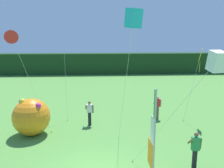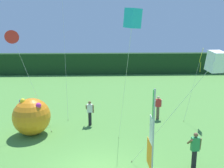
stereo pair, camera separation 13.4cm
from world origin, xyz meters
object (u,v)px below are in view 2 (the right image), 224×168
Objects in this scene: person_near_banner at (158,107)px; kite_red_delta_3 at (12,37)px; person_mid_field at (195,149)px; person_far_left at (90,112)px; kite_white_box_4 at (215,62)px; kite_cyan_box_5 at (133,19)px; kite_yellow_diamond_0 at (201,58)px; banner_flag at (151,141)px; inflatable_balloon at (32,117)px.

person_near_banner is 0.27× the size of kite_red_delta_3.
person_mid_field is 11.72m from kite_red_delta_3.
kite_red_delta_3 is (-4.47, -0.67, 4.99)m from person_far_left.
kite_cyan_box_5 is at bearing 145.50° from kite_white_box_4.
person_near_banner is 4.96m from person_far_left.
banner_flag is at bearing -123.81° from kite_yellow_diamond_0.
person_mid_field is at bearing -26.54° from inflatable_balloon.
kite_white_box_4 is (9.14, -6.59, -0.82)m from kite_red_delta_3.
person_near_banner is 0.74× the size of inflatable_balloon.
inflatable_balloon is 11.68m from kite_yellow_diamond_0.
inflatable_balloon is 0.42× the size of kite_white_box_4.
kite_yellow_diamond_0 is (2.70, -0.39, 3.57)m from person_near_banner.
person_far_left is at bearing 131.86° from person_mid_field.
person_mid_field is 0.74× the size of inflatable_balloon.
person_mid_field is 9.41m from inflatable_balloon.
person_mid_field is at bearing -1.44° from kite_cyan_box_5.
banner_flag is 2.38× the size of person_near_banner.
banner_flag is at bearing -40.54° from kite_red_delta_3.
banner_flag is 4.87m from kite_cyan_box_5.
person_far_left is 0.24× the size of kite_cyan_box_5.
kite_white_box_4 reaches higher than inflatable_balloon.
banner_flag is 8.24m from inflatable_balloon.
person_near_banner is 8.64m from inflatable_balloon.
person_far_left is 0.33× the size of kite_yellow_diamond_0.
kite_cyan_box_5 reaches higher than person_mid_field.
kite_white_box_4 reaches higher than banner_flag.
person_near_banner is at bearing 88.59° from kite_white_box_4.
person_far_left is at bearing 111.48° from banner_flag.
person_near_banner is at bearing 10.96° from person_far_left.
banner_flag reaches higher than person_far_left.
kite_white_box_4 is at bearing -91.41° from person_near_banner.
kite_yellow_diamond_0 is at bearing 56.19° from banner_flag.
kite_cyan_box_5 is at bearing 178.56° from person_mid_field.
person_mid_field is at bearing -113.25° from kite_yellow_diamond_0.
inflatable_balloon reaches higher than person_mid_field.
kite_white_box_4 reaches higher than person_near_banner.
kite_cyan_box_5 is at bearing 115.33° from banner_flag.
person_mid_field is 6.40m from kite_cyan_box_5.
kite_yellow_diamond_0 is 0.73× the size of kite_cyan_box_5.
kite_yellow_diamond_0 is 0.94× the size of kite_white_box_4.
kite_cyan_box_5 is at bearing -132.60° from kite_yellow_diamond_0.
person_mid_field is at bearing -48.14° from person_far_left.
inflatable_balloon reaches higher than person_near_banner.
person_far_left is at bearing 110.51° from kite_cyan_box_5.
person_far_left is at bearing 20.96° from inflatable_balloon.
inflatable_balloon is 0.37× the size of kite_red_delta_3.
person_far_left is at bearing 122.73° from kite_white_box_4.
kite_yellow_diamond_0 reaches higher than banner_flag.
person_far_left is (-4.96, 5.53, -0.02)m from person_mid_field.
person_near_banner is 4.49m from kite_yellow_diamond_0.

